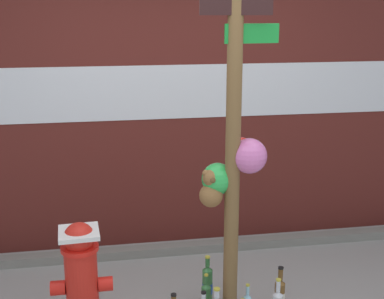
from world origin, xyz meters
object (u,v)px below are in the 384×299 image
Objects in this scene: fire_hydrant at (81,275)px; memorial_post at (233,135)px; bottle_1 at (206,298)px; bottle_4 at (207,284)px; bottle_6 at (280,294)px.

memorial_post is at bearing -4.74° from fire_hydrant.
bottle_1 is at bearing 142.00° from memorial_post.
fire_hydrant is at bearing -168.01° from bottle_4.
bottle_1 is 0.89× the size of bottle_6.
bottle_6 is (0.54, -0.06, 0.01)m from bottle_1.
fire_hydrant reaches higher than bottle_4.
memorial_post is 1.26m from bottle_4.
fire_hydrant is 2.10× the size of bottle_4.
memorial_post reaches higher than bottle_6.
memorial_post is 6.61× the size of bottle_4.
bottle_4 is at bearing 155.91° from bottle_6.
bottle_6 is at bearing -1.10° from fire_hydrant.
bottle_4 reaches higher than bottle_6.
fire_hydrant reaches higher than bottle_1.
bottle_4 is 0.54m from bottle_6.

